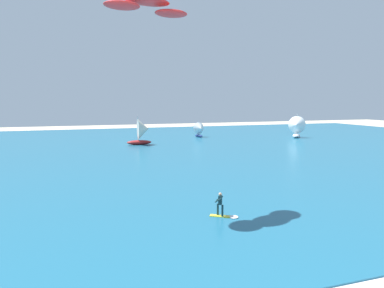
# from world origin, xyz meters

# --- Properties ---
(ocean) EXTENTS (160.00, 90.00, 0.10)m
(ocean) POSITION_xyz_m (0.00, 49.39, 0.05)
(ocean) COLOR #1E607F
(ocean) RESTS_ON ground
(shoreline_foam) EXTENTS (79.30, 2.02, 0.01)m
(shoreline_foam) POSITION_xyz_m (2.59, 4.49, 0.01)
(shoreline_foam) COLOR white
(shoreline_foam) RESTS_ON ground
(kitesurfer) EXTENTS (1.95, 1.53, 1.67)m
(kitesurfer) POSITION_xyz_m (2.09, 14.28, 0.70)
(kitesurfer) COLOR yellow
(kitesurfer) RESTS_ON ocean
(kite) EXTENTS (6.41, 3.60, 0.93)m
(kite) POSITION_xyz_m (-2.34, 17.06, 14.26)
(kite) COLOR red
(sailboat_near_shore) EXTENTS (4.45, 4.54, 5.10)m
(sailboat_near_shore) POSITION_xyz_m (37.56, 56.58, 2.44)
(sailboat_near_shore) COLOR white
(sailboat_near_shore) RESTS_ON ocean
(sailboat_trailing) EXTENTS (4.49, 3.83, 5.21)m
(sailboat_trailing) POSITION_xyz_m (4.46, 55.40, 2.49)
(sailboat_trailing) COLOR maroon
(sailboat_trailing) RESTS_ON ocean
(sailboat_far_left) EXTENTS (2.66, 3.10, 3.55)m
(sailboat_far_left) POSITION_xyz_m (18.56, 64.25, 1.73)
(sailboat_far_left) COLOR navy
(sailboat_far_left) RESTS_ON ocean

